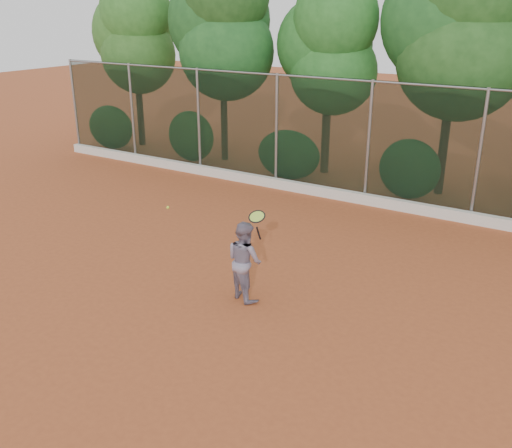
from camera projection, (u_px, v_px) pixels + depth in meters
The scene contains 7 objects.
ground at pixel (229, 299), 11.16m from camera, with size 80.00×80.00×0.00m, color #A54D27.
concrete_curb at pixel (362, 199), 16.51m from camera, with size 24.00×0.20×0.30m, color silver.
tennis_player at pixel (245, 261), 10.95m from camera, with size 0.77×0.60×1.58m, color gray.
chainlink_fence at pixel (369, 139), 16.04m from camera, with size 24.09×0.09×3.50m.
foliage_backdrop at pixel (382, 41), 16.97m from camera, with size 23.70×3.63×7.55m.
tennis_racket at pixel (257, 218), 10.45m from camera, with size 0.35×0.33×0.59m.
tennis_ball_in_flight at pixel (168, 207), 11.98m from camera, with size 0.07×0.07×0.07m.
Camera 1 is at (5.69, -8.11, 5.37)m, focal length 40.00 mm.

